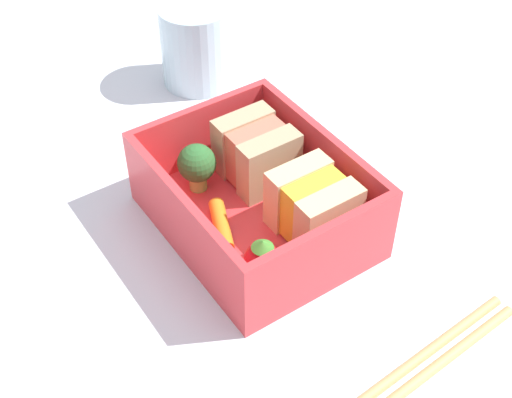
{
  "coord_description": "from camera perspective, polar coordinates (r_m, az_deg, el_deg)",
  "views": [
    {
      "loc": [
        30.15,
        -20.41,
        37.17
      ],
      "look_at": [
        0.0,
        0.0,
        2.7
      ],
      "focal_mm": 50.0,
      "sensor_mm": 36.0,
      "label": 1
    }
  ],
  "objects": [
    {
      "name": "bento_tray",
      "position": [
        0.52,
        0.0,
        -1.69
      ],
      "size": [
        15.64,
        12.22,
        1.2
      ],
      "primitive_type": "cube",
      "color": "#E43A3F",
      "rests_on": "ground_plane"
    },
    {
      "name": "bento_rim",
      "position": [
        0.49,
        0.0,
        0.84
      ],
      "size": [
        15.64,
        12.22,
        4.99
      ],
      "color": "#E43A3F",
      "rests_on": "bento_tray"
    },
    {
      "name": "drinking_glass",
      "position": [
        0.65,
        -4.79,
        12.19
      ],
      "size": [
        6.37,
        6.37,
        7.42
      ],
      "primitive_type": "cylinder",
      "color": "silver",
      "rests_on": "ground_plane"
    },
    {
      "name": "broccoli_floret",
      "position": [
        0.52,
        -4.75,
        2.75
      ],
      "size": [
        2.86,
        2.86,
        3.85
      ],
      "color": "#8BCB5B",
      "rests_on": "bento_tray"
    },
    {
      "name": "sandwich_center_left",
      "position": [
        0.49,
        4.58,
        -0.59
      ],
      "size": [
        5.2,
        4.69,
        4.57
      ],
      "color": "beige",
      "rests_on": "bento_tray"
    },
    {
      "name": "carrot_stick_far_left",
      "position": [
        0.5,
        -2.71,
        -2.2
      ],
      "size": [
        4.57,
        2.75,
        1.11
      ],
      "primitive_type": "cylinder",
      "rotation": [
        1.57,
        0.0,
        1.18
      ],
      "color": "orange",
      "rests_on": "bento_tray"
    },
    {
      "name": "strawberry_far_left",
      "position": [
        0.46,
        0.52,
        -4.84
      ],
      "size": [
        2.5,
        2.5,
        3.1
      ],
      "color": "red",
      "rests_on": "bento_tray"
    },
    {
      "name": "chopstick_pair",
      "position": [
        0.44,
        10.79,
        -14.58
      ],
      "size": [
        2.95,
        20.81,
        0.7
      ],
      "color": "tan",
      "rests_on": "ground_plane"
    },
    {
      "name": "ground_plane",
      "position": [
        0.53,
        0.0,
        -2.92
      ],
      "size": [
        120.0,
        120.0,
        2.0
      ],
      "primitive_type": "cube",
      "color": "silver"
    },
    {
      "name": "sandwich_left",
      "position": [
        0.53,
        0.0,
        3.74
      ],
      "size": [
        5.2,
        4.69,
        4.57
      ],
      "color": "tan",
      "rests_on": "bento_tray"
    }
  ]
}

